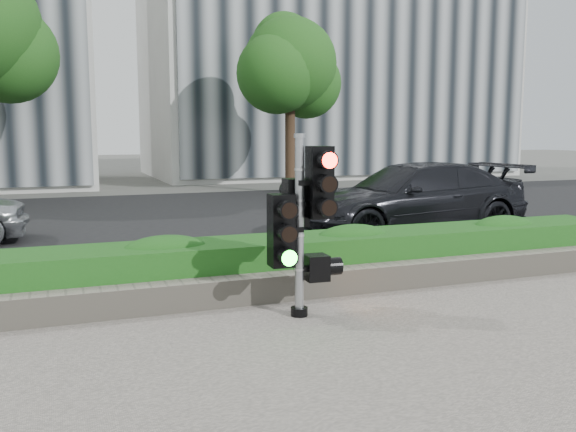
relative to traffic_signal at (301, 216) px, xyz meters
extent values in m
plane|color=#51514C|center=(-0.14, -1.19, -1.20)|extent=(120.00, 120.00, 0.00)
cube|color=black|center=(-0.14, 8.81, -1.19)|extent=(60.00, 13.00, 0.02)
cube|color=gray|center=(-0.14, 1.96, -1.14)|extent=(60.00, 0.25, 0.12)
cube|color=gray|center=(-0.14, 0.71, -1.00)|extent=(12.00, 0.32, 0.34)
cube|color=#358A2A|center=(-0.14, 1.36, -0.83)|extent=(12.00, 1.00, 0.68)
cube|color=#B7B7B2|center=(10.86, 23.81, 4.80)|extent=(18.00, 10.00, 12.00)
sphere|color=#1B5017|center=(-3.77, 13.67, 3.27)|extent=(2.88, 2.88, 2.88)
cylinder|color=black|center=(5.36, 14.31, 0.59)|extent=(0.36, 0.36, 3.58)
sphere|color=#1B5017|center=(5.36, 14.31, 3.41)|extent=(3.33, 3.33, 3.33)
sphere|color=#1B5017|center=(6.13, 14.63, 2.77)|extent=(2.56, 2.56, 2.56)
sphere|color=#1B5017|center=(4.72, 13.93, 3.03)|extent=(2.82, 2.82, 2.82)
sphere|color=#1B5017|center=(5.36, 14.95, 4.18)|extent=(2.30, 2.30, 2.30)
cylinder|color=black|center=(-0.03, -0.03, -1.12)|extent=(0.20, 0.20, 0.10)
cylinder|color=gray|center=(-0.03, -0.03, -0.14)|extent=(0.10, 0.10, 2.06)
cylinder|color=gray|center=(-0.03, -0.03, 0.92)|extent=(0.13, 0.13, 0.05)
cube|color=#FF1107|center=(0.20, -0.07, 0.39)|extent=(0.27, 0.27, 0.83)
cube|color=#14E51E|center=(-0.26, -0.05, -0.14)|extent=(0.27, 0.27, 0.83)
cube|color=black|center=(0.01, 0.20, 0.14)|extent=(0.27, 0.27, 0.56)
cube|color=orange|center=(0.19, -0.01, -0.61)|extent=(0.27, 0.27, 0.30)
imported|color=black|center=(4.41, 4.66, -0.42)|extent=(5.31, 2.39, 1.51)
camera|label=1|loc=(-2.61, -6.43, 0.94)|focal=38.00mm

